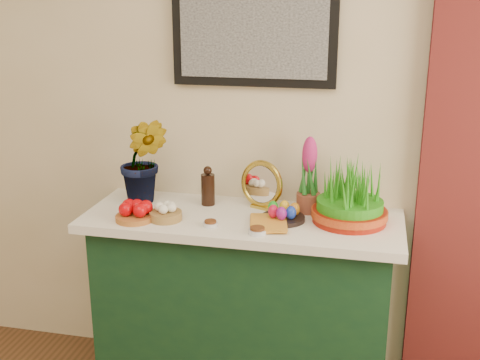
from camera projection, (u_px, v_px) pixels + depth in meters
The scene contains 13 objects.
sideboard at pixel (242, 309), 2.80m from camera, with size 1.30×0.45×0.85m, color #14391B.
tablecloth at pixel (242, 220), 2.67m from camera, with size 1.40×0.55×0.04m, color silver.
hyacinth_green at pixel (143, 147), 2.76m from camera, with size 0.27×0.23×0.54m, color #236B23.
apple_bowl at pixel (135, 212), 2.60m from camera, with size 0.20×0.20×0.08m.
garlic_basket at pixel (166, 213), 2.60m from camera, with size 0.17×0.17×0.08m.
vinegar_cruet at pixel (208, 188), 2.78m from camera, with size 0.06×0.06×0.19m.
mirror at pixel (262, 185), 2.74m from camera, with size 0.22×0.13×0.22m.
book at pixel (250, 223), 2.54m from camera, with size 0.14×0.21×0.03m, color orange.
spice_dish_left at pixel (210, 224), 2.53m from camera, with size 0.06×0.06×0.03m.
spice_dish_right at pixel (257, 231), 2.45m from camera, with size 0.07×0.07×0.03m.
egg_plate at pixel (283, 214), 2.59m from camera, with size 0.25×0.25×0.08m.
hyacinth_pink at pixel (309, 178), 2.67m from camera, with size 0.11×0.11×0.35m.
wheatgrass_sabzeh at pixel (350, 196), 2.55m from camera, with size 0.33×0.33×0.27m.
Camera 1 is at (0.59, -0.43, 1.82)m, focal length 45.00 mm.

